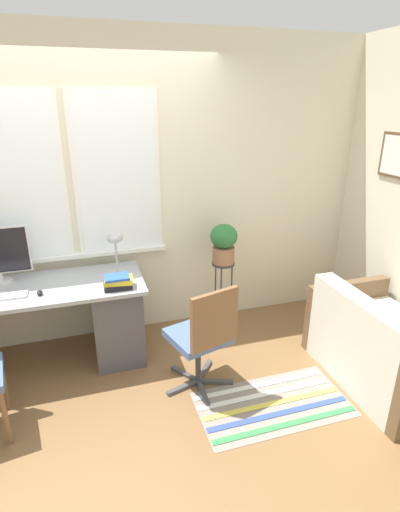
{
  "coord_description": "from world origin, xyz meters",
  "views": [
    {
      "loc": [
        0.01,
        -2.79,
        2.13
      ],
      "look_at": [
        0.92,
        0.17,
        0.91
      ],
      "focal_mm": 28.0,
      "sensor_mm": 36.0,
      "label": 1
    }
  ],
  "objects_px": {
    "plant_stand": "(223,274)",
    "potted_plant": "(224,242)",
    "mouse": "(40,293)",
    "office_chair_swivel": "(203,336)",
    "couch_loveseat": "(384,349)",
    "desk_lamp": "(115,244)",
    "book_stack": "(118,282)"
  },
  "relations": [
    {
      "from": "office_chair_swivel",
      "to": "book_stack",
      "type": "bearing_deg",
      "value": -56.98
    },
    {
      "from": "plant_stand",
      "to": "potted_plant",
      "type": "relative_size",
      "value": 1.88
    },
    {
      "from": "mouse",
      "to": "potted_plant",
      "type": "xyz_separation_m",
      "value": [
        1.6,
        0.27,
        0.15
      ]
    },
    {
      "from": "mouse",
      "to": "couch_loveseat",
      "type": "relative_size",
      "value": 0.06
    },
    {
      "from": "mouse",
      "to": "potted_plant",
      "type": "relative_size",
      "value": 0.19
    },
    {
      "from": "office_chair_swivel",
      "to": "plant_stand",
      "type": "distance_m",
      "value": 0.93
    },
    {
      "from": "couch_loveseat",
      "to": "potted_plant",
      "type": "bearing_deg",
      "value": 40.52
    },
    {
      "from": "book_stack",
      "to": "potted_plant",
      "type": "xyz_separation_m",
      "value": [
        1.01,
        0.33,
        0.12
      ]
    },
    {
      "from": "plant_stand",
      "to": "desk_lamp",
      "type": "bearing_deg",
      "value": -177.4
    },
    {
      "from": "mouse",
      "to": "potted_plant",
      "type": "bearing_deg",
      "value": 9.66
    },
    {
      "from": "mouse",
      "to": "potted_plant",
      "type": "distance_m",
      "value": 1.63
    },
    {
      "from": "plant_stand",
      "to": "mouse",
      "type": "bearing_deg",
      "value": -170.34
    },
    {
      "from": "desk_lamp",
      "to": "office_chair_swivel",
      "type": "height_order",
      "value": "desk_lamp"
    },
    {
      "from": "office_chair_swivel",
      "to": "potted_plant",
      "type": "relative_size",
      "value": 2.42
    },
    {
      "from": "mouse",
      "to": "book_stack",
      "type": "xyz_separation_m",
      "value": [
        0.59,
        -0.05,
        0.03
      ]
    },
    {
      "from": "book_stack",
      "to": "plant_stand",
      "type": "relative_size",
      "value": 0.34
    },
    {
      "from": "potted_plant",
      "to": "book_stack",
      "type": "bearing_deg",
      "value": -162.1
    },
    {
      "from": "potted_plant",
      "to": "office_chair_swivel",
      "type": "bearing_deg",
      "value": -119.29
    },
    {
      "from": "office_chair_swivel",
      "to": "plant_stand",
      "type": "relative_size",
      "value": 1.29
    },
    {
      "from": "office_chair_swivel",
      "to": "desk_lamp",
      "type": "bearing_deg",
      "value": -71.29
    },
    {
      "from": "plant_stand",
      "to": "potted_plant",
      "type": "distance_m",
      "value": 0.32
    },
    {
      "from": "desk_lamp",
      "to": "couch_loveseat",
      "type": "xyz_separation_m",
      "value": [
        1.94,
        -1.08,
        -0.72
      ]
    },
    {
      "from": "couch_loveseat",
      "to": "potted_plant",
      "type": "distance_m",
      "value": 1.6
    },
    {
      "from": "mouse",
      "to": "couch_loveseat",
      "type": "xyz_separation_m",
      "value": [
        2.56,
        -0.85,
        -0.47
      ]
    },
    {
      "from": "couch_loveseat",
      "to": "plant_stand",
      "type": "height_order",
      "value": "couch_loveseat"
    },
    {
      "from": "plant_stand",
      "to": "potted_plant",
      "type": "xyz_separation_m",
      "value": [
        0.0,
        0.0,
        0.32
      ]
    },
    {
      "from": "couch_loveseat",
      "to": "potted_plant",
      "type": "height_order",
      "value": "potted_plant"
    },
    {
      "from": "mouse",
      "to": "desk_lamp",
      "type": "xyz_separation_m",
      "value": [
        0.62,
        0.23,
        0.25
      ]
    },
    {
      "from": "plant_stand",
      "to": "office_chair_swivel",
      "type": "bearing_deg",
      "value": -119.29
    },
    {
      "from": "desk_lamp",
      "to": "mouse",
      "type": "bearing_deg",
      "value": -159.69
    },
    {
      "from": "office_chair_swivel",
      "to": "couch_loveseat",
      "type": "bearing_deg",
      "value": 151.55
    },
    {
      "from": "office_chair_swivel",
      "to": "mouse",
      "type": "bearing_deg",
      "value": -41.14
    }
  ]
}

